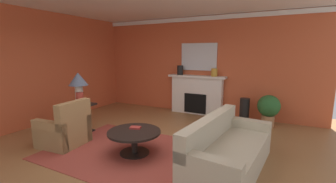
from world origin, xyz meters
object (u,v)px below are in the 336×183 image
at_px(side_table, 81,116).
at_px(vase_on_side_table, 80,99).
at_px(table_lamp, 78,82).
at_px(vase_mantel_left, 180,70).
at_px(vase_mantel_right, 214,72).
at_px(fireplace, 197,96).
at_px(armchair_near_window, 65,131).
at_px(coffee_table, 134,137).
at_px(vase_tall_corner, 244,111).
at_px(mantel_mirror, 199,57).
at_px(sofa, 227,152).
at_px(potted_plant, 269,108).

relative_size(side_table, vase_on_side_table, 2.26).
xyz_separation_m(table_lamp, vase_mantel_left, (1.32, 2.84, 0.13)).
bearing_deg(vase_on_side_table, side_table, 141.34).
relative_size(vase_on_side_table, vase_mantel_right, 1.31).
bearing_deg(fireplace, vase_mantel_right, -5.15).
relative_size(side_table, vase_mantel_left, 2.38).
xyz_separation_m(fireplace, table_lamp, (-1.87, -2.89, 0.65)).
xyz_separation_m(fireplace, vase_mantel_right, (0.55, -0.05, 0.75)).
xyz_separation_m(armchair_near_window, coffee_table, (1.52, 0.31, 0.03)).
height_order(coffee_table, vase_tall_corner, vase_tall_corner).
distance_m(coffee_table, side_table, 1.86).
relative_size(armchair_near_window, vase_mantel_left, 3.23).
bearing_deg(side_table, mantel_mirror, 58.07).
bearing_deg(vase_mantel_left, armchair_near_window, -106.31).
relative_size(armchair_near_window, table_lamp, 1.27).
xyz_separation_m(fireplace, sofa, (1.64, -3.04, -0.27)).
bearing_deg(fireplace, table_lamp, -122.99).
xyz_separation_m(armchair_near_window, vase_tall_corner, (3.07, 3.27, 0.03)).
relative_size(sofa, vase_on_side_table, 7.04).
distance_m(mantel_mirror, table_lamp, 3.59).
xyz_separation_m(vase_mantel_right, vase_mantel_left, (-1.10, 0.00, 0.03)).
xyz_separation_m(mantel_mirror, vase_mantel_right, (0.55, -0.17, -0.45)).
distance_m(vase_on_side_table, vase_mantel_right, 3.76).
bearing_deg(vase_on_side_table, coffee_table, -8.60).
xyz_separation_m(armchair_near_window, table_lamp, (-0.29, 0.68, 0.92)).
xyz_separation_m(coffee_table, vase_mantel_right, (0.61, 3.21, 0.99)).
bearing_deg(vase_on_side_table, vase_tall_corner, 40.09).
relative_size(mantel_mirror, table_lamp, 1.52).
distance_m(coffee_table, vase_on_side_table, 1.77).
xyz_separation_m(fireplace, side_table, (-1.87, -2.89, -0.17)).
bearing_deg(vase_mantel_right, sofa, -70.03).
height_order(vase_tall_corner, vase_mantel_right, vase_mantel_right).
bearing_deg(vase_tall_corner, sofa, -86.98).
distance_m(sofa, side_table, 3.52).
bearing_deg(potted_plant, table_lamp, -147.59).
distance_m(armchair_near_window, vase_tall_corner, 4.49).
distance_m(coffee_table, table_lamp, 2.06).
bearing_deg(sofa, mantel_mirror, 117.38).
height_order(table_lamp, vase_mantel_left, vase_mantel_left).
height_order(vase_mantel_right, potted_plant, vase_mantel_right).
height_order(mantel_mirror, vase_on_side_table, mantel_mirror).
xyz_separation_m(side_table, potted_plant, (3.97, 2.52, 0.09)).
xyz_separation_m(mantel_mirror, sofa, (1.64, -3.16, -1.47)).
relative_size(coffee_table, vase_tall_corner, 1.47).
bearing_deg(sofa, vase_mantel_right, 109.97).
bearing_deg(coffee_table, potted_plant, 53.38).
bearing_deg(table_lamp, potted_plant, 32.41).
height_order(fireplace, sofa, fireplace).
height_order(sofa, vase_mantel_left, vase_mantel_left).
bearing_deg(vase_mantel_left, fireplace, 5.15).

